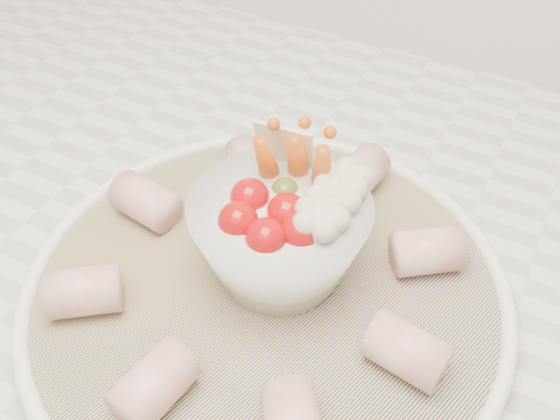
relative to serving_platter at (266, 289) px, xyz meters
The scene contains 3 objects.
serving_platter is the anchor object (origin of this frame).
veggie_bowl 0.05m from the serving_platter, 79.75° to the left, with size 0.13×0.13×0.11m.
cured_meat_rolls 0.02m from the serving_platter, 140.92° to the left, with size 0.29×0.30×0.03m.
Camera 1 is at (-0.03, 1.10, 1.30)m, focal length 40.00 mm.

